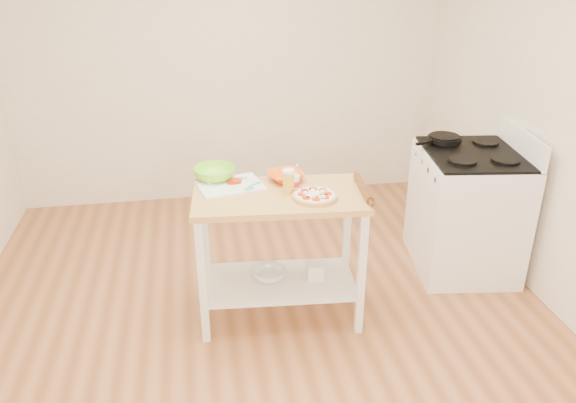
% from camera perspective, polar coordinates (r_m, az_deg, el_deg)
% --- Properties ---
extents(room_shell, '(4.04, 4.54, 2.74)m').
position_cam_1_polar(room_shell, '(3.17, -2.90, 6.85)').
color(room_shell, '#B06E41').
rests_on(room_shell, ground).
extents(prep_island, '(1.12, 0.67, 0.90)m').
position_cam_1_polar(prep_island, '(3.61, -0.87, -2.90)').
color(prep_island, tan).
rests_on(prep_island, ground).
extents(gas_stove, '(0.81, 0.91, 1.11)m').
position_cam_1_polar(gas_stove, '(4.48, 17.64, -0.84)').
color(gas_stove, white).
rests_on(gas_stove, ground).
extents(skillet, '(0.39, 0.25, 0.03)m').
position_cam_1_polar(skillet, '(4.44, 15.54, 6.16)').
color(skillet, black).
rests_on(skillet, gas_stove).
extents(pizza, '(0.28, 0.28, 0.04)m').
position_cam_1_polar(pizza, '(3.44, 2.73, 0.58)').
color(pizza, '#E4B061').
rests_on(pizza, prep_island).
extents(cutting_board, '(0.46, 0.38, 0.04)m').
position_cam_1_polar(cutting_board, '(3.63, -5.96, 1.68)').
color(cutting_board, white).
rests_on(cutting_board, prep_island).
extents(spatula, '(0.12, 0.13, 0.01)m').
position_cam_1_polar(spatula, '(3.58, -3.68, 1.56)').
color(spatula, '#36BC9C').
rests_on(spatula, cutting_board).
extents(knife, '(0.27, 0.04, 0.01)m').
position_cam_1_polar(knife, '(3.70, -6.84, 2.26)').
color(knife, silver).
rests_on(knife, cutting_board).
extents(orange_bowl, '(0.28, 0.28, 0.06)m').
position_cam_1_polar(orange_bowl, '(3.69, -0.25, 2.58)').
color(orange_bowl, '#FF600E').
rests_on(orange_bowl, prep_island).
extents(green_bowl, '(0.34, 0.34, 0.09)m').
position_cam_1_polar(green_bowl, '(3.73, -7.47, 2.83)').
color(green_bowl, '#88EA2A').
rests_on(green_bowl, prep_island).
extents(beer_pint, '(0.08, 0.08, 0.15)m').
position_cam_1_polar(beer_pint, '(3.49, 0.04, 2.08)').
color(beer_pint, gold).
rests_on(beer_pint, prep_island).
extents(yogurt_tub, '(0.08, 0.08, 0.18)m').
position_cam_1_polar(yogurt_tub, '(3.53, 0.51, 1.91)').
color(yogurt_tub, white).
rests_on(yogurt_tub, prep_island).
extents(rolling_pin, '(0.08, 0.40, 0.05)m').
position_cam_1_polar(rolling_pin, '(3.56, 7.63, 1.36)').
color(rolling_pin, brown).
rests_on(rolling_pin, prep_island).
extents(shelf_glass_bowl, '(0.28, 0.28, 0.07)m').
position_cam_1_polar(shelf_glass_bowl, '(3.81, -1.94, -7.37)').
color(shelf_glass_bowl, silver).
rests_on(shelf_glass_bowl, prep_island).
extents(shelf_bin, '(0.12, 0.12, 0.11)m').
position_cam_1_polar(shelf_bin, '(3.81, 2.78, -7.05)').
color(shelf_bin, white).
rests_on(shelf_bin, prep_island).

